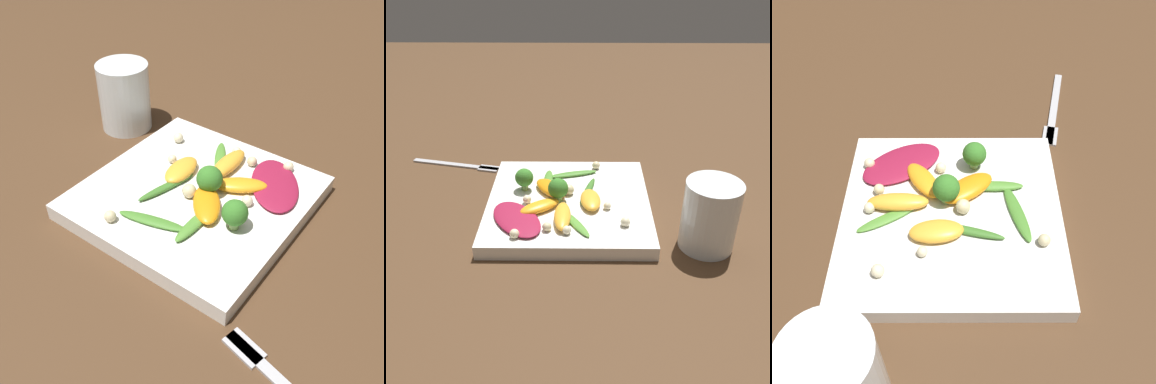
# 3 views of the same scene
# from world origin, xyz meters

# --- Properties ---
(ground_plane) EXTENTS (2.40, 2.40, 0.00)m
(ground_plane) POSITION_xyz_m (0.00, 0.00, 0.00)
(ground_plane) COLOR #4C331E
(plate) EXTENTS (0.26, 0.26, 0.02)m
(plate) POSITION_xyz_m (0.00, 0.00, 0.01)
(plate) COLOR white
(plate) RESTS_ON ground_plane
(drinking_glass) EXTENTS (0.08, 0.08, 0.10)m
(drinking_glass) POSITION_xyz_m (0.20, -0.09, 0.05)
(drinking_glass) COLOR white
(drinking_glass) RESTS_ON ground_plane
(radicchio_leaf_0) EXTENTS (0.11, 0.12, 0.01)m
(radicchio_leaf_0) POSITION_xyz_m (-0.08, -0.07, 0.03)
(radicchio_leaf_0) COLOR maroon
(radicchio_leaf_0) RESTS_ON plate
(orange_segment_0) EXTENTS (0.04, 0.06, 0.02)m
(orange_segment_0) POSITION_xyz_m (0.04, -0.02, 0.03)
(orange_segment_0) COLOR #FCAD33
(orange_segment_0) RESTS_ON plate
(orange_segment_1) EXTENTS (0.03, 0.07, 0.02)m
(orange_segment_1) POSITION_xyz_m (-0.01, -0.06, 0.03)
(orange_segment_1) COLOR #FCAD33
(orange_segment_1) RESTS_ON plate
(orange_segment_2) EXTENTS (0.07, 0.06, 0.01)m
(orange_segment_2) POSITION_xyz_m (-0.04, -0.04, 0.03)
(orange_segment_2) COLOR orange
(orange_segment_2) RESTS_ON plate
(orange_segment_3) EXTENTS (0.07, 0.08, 0.02)m
(orange_segment_3) POSITION_xyz_m (-0.03, 0.02, 0.03)
(orange_segment_3) COLOR orange
(orange_segment_3) RESTS_ON plate
(broccoli_floret_0) EXTENTS (0.03, 0.03, 0.04)m
(broccoli_floret_0) POSITION_xyz_m (-0.07, 0.03, 0.04)
(broccoli_floret_0) COLOR #84AD5B
(broccoli_floret_0) RESTS_ON plate
(broccoli_floret_1) EXTENTS (0.03, 0.03, 0.04)m
(broccoli_floret_1) POSITION_xyz_m (-0.02, -0.01, 0.04)
(broccoli_floret_1) COLOR #84AD5B
(broccoli_floret_1) RESTS_ON plate
(arugula_sprig_0) EXTENTS (0.02, 0.07, 0.01)m
(arugula_sprig_0) POSITION_xyz_m (-0.04, 0.05, 0.03)
(arugula_sprig_0) COLOR #518E33
(arugula_sprig_0) RESTS_ON plate
(arugula_sprig_1) EXTENTS (0.03, 0.09, 0.01)m
(arugula_sprig_1) POSITION_xyz_m (0.03, 0.02, 0.03)
(arugula_sprig_1) COLOR #3D7528
(arugula_sprig_1) RESTS_ON plate
(arugula_sprig_2) EXTENTS (0.09, 0.04, 0.01)m
(arugula_sprig_2) POSITION_xyz_m (0.01, 0.08, 0.03)
(arugula_sprig_2) COLOR #47842D
(arugula_sprig_2) RESTS_ON plate
(arugula_sprig_3) EXTENTS (0.05, 0.07, 0.01)m
(arugula_sprig_3) POSITION_xyz_m (0.01, -0.08, 0.02)
(arugula_sprig_3) COLOR #518E33
(arugula_sprig_3) RESTS_ON plate
(macadamia_nut_0) EXTENTS (0.01, 0.01, 0.01)m
(macadamia_nut_0) POSITION_xyz_m (-0.03, -0.09, 0.03)
(macadamia_nut_0) COLOR beige
(macadamia_nut_0) RESTS_ON plate
(macadamia_nut_1) EXTENTS (0.01, 0.01, 0.01)m
(macadamia_nut_1) POSITION_xyz_m (-0.00, -0.10, 0.03)
(macadamia_nut_1) COLOR beige
(macadamia_nut_1) RESTS_ON plate
(macadamia_nut_2) EXTENTS (0.01, 0.01, 0.01)m
(macadamia_nut_2) POSITION_xyz_m (-0.07, -0.01, 0.03)
(macadamia_nut_2) COLOR beige
(macadamia_nut_2) RESTS_ON plate
(macadamia_nut_3) EXTENTS (0.02, 0.02, 0.02)m
(macadamia_nut_3) POSITION_xyz_m (0.00, 0.01, 0.03)
(macadamia_nut_3) COLOR beige
(macadamia_nut_3) RESTS_ON plate
(macadamia_nut_4) EXTENTS (0.01, 0.01, 0.01)m
(macadamia_nut_4) POSITION_xyz_m (-0.07, -0.11, 0.03)
(macadamia_nut_4) COLOR beige
(macadamia_nut_4) RESTS_ON plate
(macadamia_nut_5) EXTENTS (0.01, 0.01, 0.01)m
(macadamia_nut_5) POSITION_xyz_m (0.09, -0.08, 0.03)
(macadamia_nut_5) COLOR beige
(macadamia_nut_5) RESTS_ON plate
(macadamia_nut_6) EXTENTS (0.01, 0.01, 0.01)m
(macadamia_nut_6) POSITION_xyz_m (0.06, -0.03, 0.03)
(macadamia_nut_6) COLOR beige
(macadamia_nut_6) RESTS_ON plate
(macadamia_nut_7) EXTENTS (0.01, 0.01, 0.01)m
(macadamia_nut_7) POSITION_xyz_m (0.05, 0.10, 0.03)
(macadamia_nut_7) COLOR beige
(macadamia_nut_7) RESTS_ON plate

